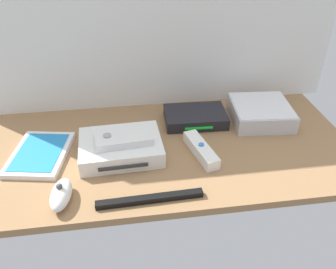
# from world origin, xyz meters

# --- Properties ---
(ground_plane) EXTENTS (1.00, 0.48, 0.02)m
(ground_plane) POSITION_xyz_m (0.00, 0.00, -0.01)
(ground_plane) COLOR #936D47
(ground_plane) RESTS_ON ground
(back_wall) EXTENTS (1.10, 0.01, 0.64)m
(back_wall) POSITION_xyz_m (0.00, 0.25, 0.32)
(back_wall) COLOR white
(back_wall) RESTS_ON ground
(game_console) EXTENTS (0.22, 0.17, 0.04)m
(game_console) POSITION_xyz_m (-0.13, -0.01, 0.02)
(game_console) COLOR white
(game_console) RESTS_ON ground_plane
(mini_computer) EXTENTS (0.18, 0.18, 0.05)m
(mini_computer) POSITION_xyz_m (0.29, 0.10, 0.03)
(mini_computer) COLOR silver
(mini_computer) RESTS_ON ground_plane
(game_case) EXTENTS (0.17, 0.21, 0.02)m
(game_case) POSITION_xyz_m (-0.34, 0.01, 0.01)
(game_case) COLOR white
(game_case) RESTS_ON ground_plane
(network_router) EXTENTS (0.18, 0.13, 0.03)m
(network_router) POSITION_xyz_m (0.10, 0.11, 0.02)
(network_router) COLOR black
(network_router) RESTS_ON ground_plane
(remote_wand) EXTENTS (0.07, 0.15, 0.03)m
(remote_wand) POSITION_xyz_m (0.08, -0.05, 0.02)
(remote_wand) COLOR white
(remote_wand) RESTS_ON ground_plane
(remote_nunchuk) EXTENTS (0.06, 0.10, 0.05)m
(remote_nunchuk) POSITION_xyz_m (-0.26, -0.17, 0.02)
(remote_nunchuk) COLOR white
(remote_nunchuk) RESTS_ON ground_plane
(remote_classic_pad) EXTENTS (0.15, 0.09, 0.02)m
(remote_classic_pad) POSITION_xyz_m (-0.12, -0.02, 0.05)
(remote_classic_pad) COLOR white
(remote_classic_pad) RESTS_ON game_console
(sensor_bar) EXTENTS (0.24, 0.03, 0.01)m
(sensor_bar) POSITION_xyz_m (-0.07, -0.20, 0.01)
(sensor_bar) COLOR black
(sensor_bar) RESTS_ON ground_plane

